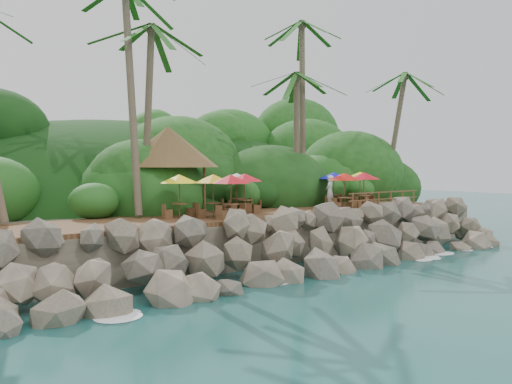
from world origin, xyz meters
TOP-DOWN VIEW (x-y plane):
  - ground at (0.00, 0.00)m, footprint 140.00×140.00m
  - land_base at (0.00, 16.00)m, footprint 32.00×25.20m
  - jungle_hill at (0.00, 23.50)m, footprint 44.80×28.00m
  - seawall at (0.00, 2.00)m, footprint 29.00×4.00m
  - terrace at (0.00, 6.00)m, footprint 26.00×5.00m
  - jungle_foliage at (0.00, 15.00)m, footprint 44.00×16.00m
  - foam_line at (0.00, 0.30)m, footprint 25.20×0.80m
  - palms at (0.51, 8.75)m, footprint 33.10×6.94m
  - palapa at (-3.21, 9.59)m, footprint 5.47×5.47m
  - dining_clusters at (1.92, 5.88)m, footprint 15.24×5.11m
  - railing at (7.61, 3.65)m, footprint 6.10×0.10m
  - waiter at (5.88, 6.36)m, footprint 0.81×0.69m

SIDE VIEW (x-z plane):
  - ground at x=0.00m, z-range 0.00..0.00m
  - jungle_hill at x=0.00m, z-range -7.70..7.70m
  - jungle_foliage at x=0.00m, z-range -6.00..6.00m
  - foam_line at x=0.00m, z-range 0.00..0.06m
  - land_base at x=0.00m, z-range 0.00..2.10m
  - seawall at x=0.00m, z-range 0.00..2.30m
  - terrace at x=0.00m, z-range 2.10..2.30m
  - railing at x=7.61m, z-range 2.41..3.41m
  - waiter at x=5.88m, z-range 2.30..4.19m
  - dining_clusters at x=1.92m, z-range 2.98..5.06m
  - palapa at x=-3.21m, z-range 3.49..8.09m
  - palms at x=0.51m, z-range 5.77..18.66m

